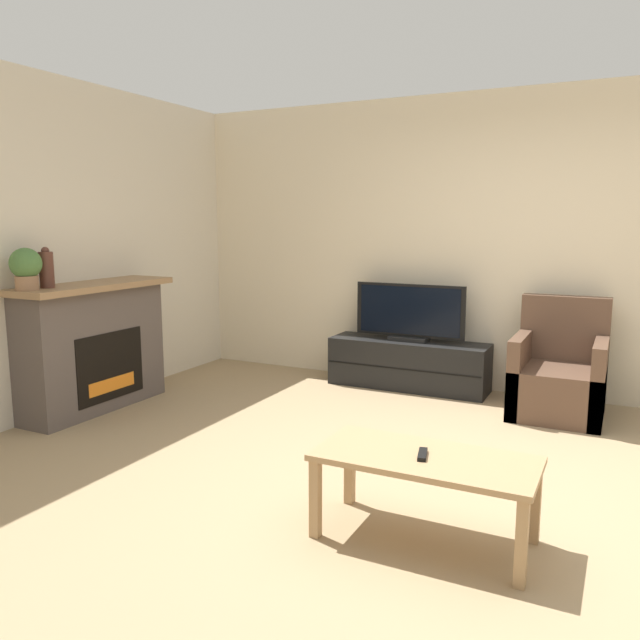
% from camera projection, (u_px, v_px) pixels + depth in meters
% --- Properties ---
extents(ground_plane, '(24.00, 24.00, 0.00)m').
position_uv_depth(ground_plane, '(471.00, 492.00, 3.63)').
color(ground_plane, '#9E8460').
extents(wall_back, '(12.00, 0.06, 2.70)m').
position_uv_depth(wall_back, '(537.00, 245.00, 5.47)').
color(wall_back, beige).
rests_on(wall_back, ground).
extents(wall_left, '(0.06, 12.00, 2.70)m').
position_uv_depth(wall_left, '(43.00, 248.00, 4.91)').
color(wall_left, beige).
rests_on(wall_left, ground).
extents(fireplace, '(0.49, 1.41, 1.06)m').
position_uv_depth(fireplace, '(93.00, 345.00, 5.16)').
color(fireplace, '#564C47').
rests_on(fireplace, ground).
extents(mantel_vase_left, '(0.11, 0.11, 0.31)m').
position_uv_depth(mantel_vase_left, '(46.00, 269.00, 4.67)').
color(mantel_vase_left, '#512D23').
rests_on(mantel_vase_left, fireplace).
extents(potted_plant, '(0.23, 0.23, 0.31)m').
position_uv_depth(potted_plant, '(26.00, 267.00, 4.51)').
color(potted_plant, '#936B4C').
rests_on(potted_plant, fireplace).
extents(tv_stand, '(1.48, 0.42, 0.45)m').
position_uv_depth(tv_stand, '(408.00, 364.00, 5.87)').
color(tv_stand, black).
rests_on(tv_stand, ground).
extents(tv, '(1.04, 0.18, 0.53)m').
position_uv_depth(tv, '(409.00, 315.00, 5.79)').
color(tv, black).
rests_on(tv, tv_stand).
extents(armchair, '(0.70, 0.76, 0.94)m').
position_uv_depth(armchair, '(559.00, 378.00, 5.06)').
color(armchair, brown).
rests_on(armchair, ground).
extents(coffee_table, '(1.07, 0.50, 0.44)m').
position_uv_depth(coffee_table, '(425.00, 467.00, 3.04)').
color(coffee_table, '#A37F56').
rests_on(coffee_table, ground).
extents(remote, '(0.07, 0.16, 0.02)m').
position_uv_depth(remote, '(422.00, 454.00, 3.02)').
color(remote, black).
rests_on(remote, coffee_table).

